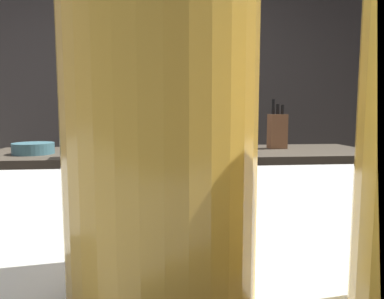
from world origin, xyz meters
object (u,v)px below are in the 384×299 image
object	(u,v)px
chefs_knife	(202,151)
bottle_hot_sauce	(145,99)
pint_glass_near	(161,114)
bottle_soy	(126,102)
bottle_olive_oil	(144,101)
mixing_bowl	(33,148)
knife_block	(277,130)
bartender	(149,150)

from	to	relation	value
chefs_knife	bottle_hot_sauce	distance (m)	1.32
pint_glass_near	bottle_soy	bearing A→B (deg)	94.60
pint_glass_near	bottle_olive_oil	world-z (taller)	bottle_olive_oil
mixing_bowl	pint_glass_near	distance (m)	1.87
chefs_knife	bottle_hot_sauce	bearing A→B (deg)	108.50
chefs_knife	mixing_bowl	bearing A→B (deg)	-176.70
bottle_hot_sauce	bottle_soy	bearing A→B (deg)	155.59
knife_block	bottle_soy	xyz separation A→B (m)	(-0.96, 1.19, 0.19)
pint_glass_near	bottle_hot_sauce	world-z (taller)	bottle_hot_sauce
bottle_soy	bottle_hot_sauce	bearing A→B (deg)	-24.41
chefs_knife	bottle_olive_oil	world-z (taller)	bottle_olive_oil
bartender	bottle_olive_oil	size ratio (longest dim) A/B	7.46
knife_block	mixing_bowl	xyz separation A→B (m)	(-1.34, -0.12, -0.08)
bartender	chefs_knife	size ratio (longest dim) A/B	7.10
mixing_bowl	bottle_soy	xyz separation A→B (m)	(0.37, 1.31, 0.27)
bottle_soy	bottle_hot_sauce	size ratio (longest dim) A/B	0.76
knife_block	pint_glass_near	distance (m)	2.01
pint_glass_near	bottle_soy	world-z (taller)	bottle_soy
knife_block	chefs_knife	xyz separation A→B (m)	(-0.46, -0.13, -0.10)
knife_block	mixing_bowl	distance (m)	1.35
bottle_soy	pint_glass_near	bearing A→B (deg)	-85.40
mixing_bowl	bottle_olive_oil	xyz separation A→B (m)	(0.54, 1.32, 0.28)
mixing_bowl	bottle_hot_sauce	size ratio (longest dim) A/B	0.81
chefs_knife	bottle_soy	bearing A→B (deg)	114.35
bartender	bottle_olive_oil	distance (m)	1.75
bottle_soy	bottle_hot_sauce	distance (m)	0.19
bottle_soy	bottle_hot_sauce	world-z (taller)	bottle_hot_sauce
knife_block	pint_glass_near	xyz separation A→B (m)	(-0.72, -1.88, 0.12)
mixing_bowl	chefs_knife	world-z (taller)	mixing_bowl
knife_block	bottle_soy	world-z (taller)	bottle_soy
pint_glass_near	bottle_soy	distance (m)	3.07
bartender	mixing_bowl	xyz separation A→B (m)	(-0.60, 0.41, -0.03)
bottle_olive_oil	bottle_soy	size ratio (longest dim) A/B	1.17
bottle_olive_oil	mixing_bowl	bearing A→B (deg)	-112.09
bottle_olive_oil	bottle_hot_sauce	distance (m)	0.09
chefs_knife	pint_glass_near	distance (m)	1.78
bartender	bottle_soy	distance (m)	1.75
knife_block	chefs_knife	distance (m)	0.49
chefs_knife	bottle_olive_oil	bearing A→B (deg)	107.77
bottle_olive_oil	bottle_soy	distance (m)	0.16
mixing_bowl	chefs_knife	bearing A→B (deg)	-0.05
mixing_bowl	bottle_soy	bearing A→B (deg)	74.06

